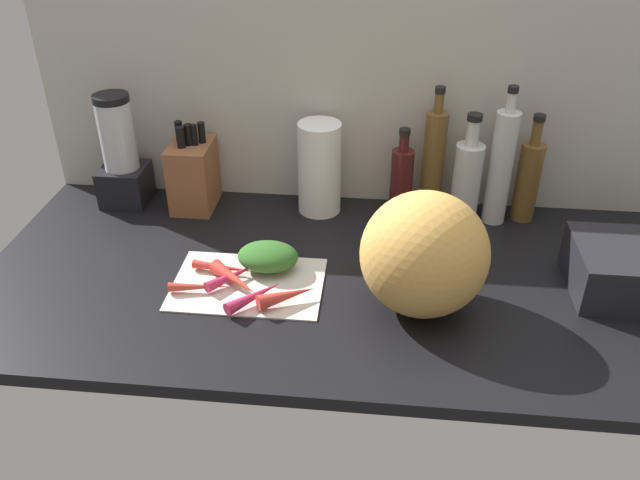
{
  "coord_description": "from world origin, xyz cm",
  "views": [
    {
      "loc": [
        6.35,
        -124.15,
        86.71
      ],
      "look_at": [
        -6.12,
        -4.1,
        11.29
      ],
      "focal_mm": 36.57,
      "sensor_mm": 36.0,
      "label": 1
    }
  ],
  "objects_px": {
    "carrot_5": "(235,279)",
    "blender_appliance": "(121,157)",
    "carrot_0": "(255,296)",
    "paper_towel_roll": "(319,168)",
    "carrot_6": "(260,261)",
    "bottle_1": "(433,162)",
    "bottle_4": "(528,179)",
    "knife_block": "(193,174)",
    "carrot_2": "(287,295)",
    "bottle_2": "(467,180)",
    "bottle_3": "(501,167)",
    "carrot_1": "(232,276)",
    "winter_squash": "(424,255)",
    "carrot_3": "(224,268)",
    "carrot_4": "(199,287)",
    "cutting_board": "(248,283)",
    "bottle_0": "(401,180)"
  },
  "relations": [
    {
      "from": "bottle_4",
      "to": "carrot_6",
      "type": "bearing_deg",
      "value": -154.77
    },
    {
      "from": "carrot_1",
      "to": "winter_squash",
      "type": "height_order",
      "value": "winter_squash"
    },
    {
      "from": "carrot_4",
      "to": "carrot_5",
      "type": "distance_m",
      "value": 0.08
    },
    {
      "from": "cutting_board",
      "to": "bottle_2",
      "type": "height_order",
      "value": "bottle_2"
    },
    {
      "from": "carrot_6",
      "to": "bottle_3",
      "type": "relative_size",
      "value": 0.35
    },
    {
      "from": "cutting_board",
      "to": "carrot_5",
      "type": "relative_size",
      "value": 2.32
    },
    {
      "from": "blender_appliance",
      "to": "bottle_1",
      "type": "bearing_deg",
      "value": 1.89
    },
    {
      "from": "winter_squash",
      "to": "bottle_1",
      "type": "distance_m",
      "value": 0.43
    },
    {
      "from": "carrot_2",
      "to": "paper_towel_roll",
      "type": "relative_size",
      "value": 0.53
    },
    {
      "from": "carrot_6",
      "to": "bottle_1",
      "type": "relative_size",
      "value": 0.37
    },
    {
      "from": "cutting_board",
      "to": "bottle_4",
      "type": "relative_size",
      "value": 1.17
    },
    {
      "from": "carrot_1",
      "to": "knife_block",
      "type": "xyz_separation_m",
      "value": [
        -0.18,
        0.35,
        0.07
      ]
    },
    {
      "from": "carrot_6",
      "to": "bottle_2",
      "type": "bearing_deg",
      "value": 29.58
    },
    {
      "from": "bottle_1",
      "to": "cutting_board",
      "type": "bearing_deg",
      "value": -137.45
    },
    {
      "from": "bottle_1",
      "to": "bottle_4",
      "type": "height_order",
      "value": "bottle_1"
    },
    {
      "from": "carrot_5",
      "to": "knife_block",
      "type": "relative_size",
      "value": 0.62
    },
    {
      "from": "carrot_0",
      "to": "paper_towel_roll",
      "type": "distance_m",
      "value": 0.45
    },
    {
      "from": "carrot_0",
      "to": "blender_appliance",
      "type": "height_order",
      "value": "blender_appliance"
    },
    {
      "from": "carrot_6",
      "to": "knife_block",
      "type": "bearing_deg",
      "value": 129.27
    },
    {
      "from": "knife_block",
      "to": "paper_towel_roll",
      "type": "xyz_separation_m",
      "value": [
        0.34,
        0.01,
        0.03
      ]
    },
    {
      "from": "bottle_2",
      "to": "bottle_3",
      "type": "height_order",
      "value": "bottle_3"
    },
    {
      "from": "cutting_board",
      "to": "winter_squash",
      "type": "relative_size",
      "value": 1.25
    },
    {
      "from": "carrot_6",
      "to": "paper_towel_roll",
      "type": "bearing_deg",
      "value": 69.74
    },
    {
      "from": "paper_towel_roll",
      "to": "carrot_3",
      "type": "bearing_deg",
      "value": -119.48
    },
    {
      "from": "carrot_2",
      "to": "paper_towel_roll",
      "type": "height_order",
      "value": "paper_towel_roll"
    },
    {
      "from": "carrot_1",
      "to": "carrot_5",
      "type": "relative_size",
      "value": 0.95
    },
    {
      "from": "cutting_board",
      "to": "carrot_4",
      "type": "distance_m",
      "value": 0.11
    },
    {
      "from": "bottle_1",
      "to": "bottle_2",
      "type": "height_order",
      "value": "bottle_1"
    },
    {
      "from": "carrot_2",
      "to": "bottle_2",
      "type": "xyz_separation_m",
      "value": [
        0.41,
        0.41,
        0.09
      ]
    },
    {
      "from": "paper_towel_roll",
      "to": "bottle_3",
      "type": "xyz_separation_m",
      "value": [
        0.46,
        -0.01,
        0.03
      ]
    },
    {
      "from": "carrot_4",
      "to": "bottle_1",
      "type": "bearing_deg",
      "value": 39.56
    },
    {
      "from": "carrot_2",
      "to": "carrot_5",
      "type": "xyz_separation_m",
      "value": [
        -0.13,
        0.05,
        -0.0
      ]
    },
    {
      "from": "blender_appliance",
      "to": "bottle_1",
      "type": "xyz_separation_m",
      "value": [
        0.83,
        0.03,
        0.01
      ]
    },
    {
      "from": "carrot_3",
      "to": "carrot_5",
      "type": "bearing_deg",
      "value": -55.11
    },
    {
      "from": "bottle_2",
      "to": "blender_appliance",
      "type": "bearing_deg",
      "value": 179.41
    },
    {
      "from": "carrot_0",
      "to": "bottle_1",
      "type": "xyz_separation_m",
      "value": [
        0.39,
        0.45,
        0.12
      ]
    },
    {
      "from": "carrot_1",
      "to": "bottle_2",
      "type": "distance_m",
      "value": 0.65
    },
    {
      "from": "carrot_3",
      "to": "carrot_4",
      "type": "bearing_deg",
      "value": -116.09
    },
    {
      "from": "cutting_board",
      "to": "carrot_1",
      "type": "bearing_deg",
      "value": 176.18
    },
    {
      "from": "carrot_0",
      "to": "bottle_0",
      "type": "bearing_deg",
      "value": 54.52
    },
    {
      "from": "carrot_5",
      "to": "bottle_2",
      "type": "height_order",
      "value": "bottle_2"
    },
    {
      "from": "carrot_1",
      "to": "carrot_6",
      "type": "bearing_deg",
      "value": 52.79
    },
    {
      "from": "carrot_5",
      "to": "blender_appliance",
      "type": "distance_m",
      "value": 0.54
    },
    {
      "from": "carrot_2",
      "to": "bottle_3",
      "type": "height_order",
      "value": "bottle_3"
    },
    {
      "from": "knife_block",
      "to": "bottle_0",
      "type": "height_order",
      "value": "bottle_0"
    },
    {
      "from": "carrot_1",
      "to": "bottle_4",
      "type": "relative_size",
      "value": 0.48
    },
    {
      "from": "carrot_0",
      "to": "carrot_6",
      "type": "distance_m",
      "value": 0.14
    },
    {
      "from": "cutting_board",
      "to": "carrot_2",
      "type": "bearing_deg",
      "value": -33.11
    },
    {
      "from": "paper_towel_roll",
      "to": "bottle_0",
      "type": "distance_m",
      "value": 0.22
    },
    {
      "from": "carrot_5",
      "to": "bottle_2",
      "type": "bearing_deg",
      "value": 34.39
    }
  ]
}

